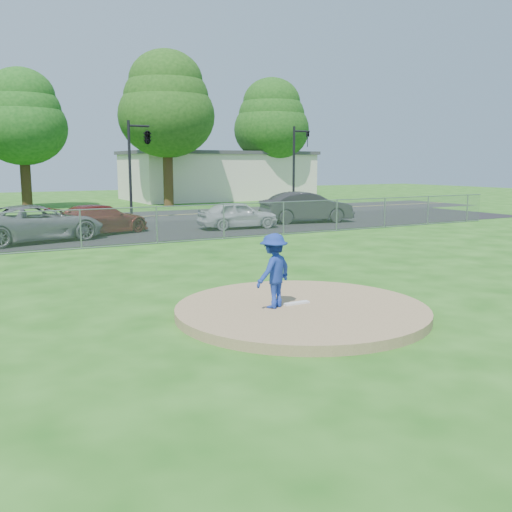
{
  "coord_description": "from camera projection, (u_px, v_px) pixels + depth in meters",
  "views": [
    {
      "loc": [
        -6.62,
        -9.87,
        3.21
      ],
      "look_at": [
        0.0,
        2.0,
        1.0
      ],
      "focal_mm": 40.0,
      "sensor_mm": 36.0,
      "label": 1
    }
  ],
  "objects": [
    {
      "name": "parking_lot",
      "position": [
        104.0,
        233.0,
        26.43
      ],
      "size": [
        50.0,
        8.0,
        0.01
      ],
      "primitive_type": "cube",
      "color": "black",
      "rests_on": "ground"
    },
    {
      "name": "traffic_signal_center",
      "position": [
        146.0,
        139.0,
        32.34
      ],
      "size": [
        1.42,
        2.48,
        5.6
      ],
      "color": "black",
      "rests_on": "ground"
    },
    {
      "name": "street",
      "position": [
        71.0,
        220.0,
        32.89
      ],
      "size": [
        60.0,
        7.0,
        0.01
      ],
      "primitive_type": "cube",
      "color": "#242326",
      "rests_on": "ground"
    },
    {
      "name": "commercial_building",
      "position": [
        217.0,
        175.0,
        52.31
      ],
      "size": [
        16.4,
        9.4,
        4.3
      ],
      "color": "beige",
      "rests_on": "ground"
    },
    {
      "name": "ground",
      "position": [
        150.0,
        252.0,
        20.83
      ],
      "size": [
        120.0,
        120.0,
        0.0
      ],
      "primitive_type": "plane",
      "color": "#1B5512",
      "rests_on": "ground"
    },
    {
      "name": "pitchers_mound",
      "position": [
        301.0,
        311.0,
        12.19
      ],
      "size": [
        5.4,
        5.4,
        0.2
      ],
      "primitive_type": "cylinder",
      "color": "#91754F",
      "rests_on": "ground"
    },
    {
      "name": "parked_car_gray",
      "position": [
        36.0,
        223.0,
        23.6
      ],
      "size": [
        5.92,
        3.75,
        1.52
      ],
      "primitive_type": "imported",
      "rotation": [
        0.0,
        0.0,
        1.81
      ],
      "color": "slate",
      "rests_on": "parking_lot"
    },
    {
      "name": "parked_car_charcoal",
      "position": [
        306.0,
        207.0,
        31.31
      ],
      "size": [
        5.28,
        2.66,
        1.66
      ],
      "primitive_type": "imported",
      "rotation": [
        0.0,
        0.0,
        1.38
      ],
      "color": "#29292C",
      "rests_on": "parking_lot"
    },
    {
      "name": "parked_car_darkred",
      "position": [
        101.0,
        219.0,
        26.02
      ],
      "size": [
        5.06,
        3.54,
        1.36
      ],
      "primitive_type": "imported",
      "rotation": [
        0.0,
        0.0,
        1.96
      ],
      "color": "maroon",
      "rests_on": "parking_lot"
    },
    {
      "name": "tree_far_right",
      "position": [
        272.0,
        120.0,
        50.86
      ],
      "size": [
        6.72,
        6.72,
        10.74
      ],
      "color": "#371F14",
      "rests_on": "ground"
    },
    {
      "name": "tree_right",
      "position": [
        166.0,
        104.0,
        42.89
      ],
      "size": [
        7.28,
        7.28,
        11.63
      ],
      "color": "#3A2615",
      "rests_on": "ground"
    },
    {
      "name": "traffic_signal_right",
      "position": [
        297.0,
        161.0,
        37.48
      ],
      "size": [
        1.28,
        0.2,
        5.6
      ],
      "color": "black",
      "rests_on": "ground"
    },
    {
      "name": "tree_center",
      "position": [
        22.0,
        117.0,
        40.0
      ],
      "size": [
        6.16,
        6.16,
        9.84
      ],
      "color": "#322212",
      "rests_on": "ground"
    },
    {
      "name": "chain_link_fence",
      "position": [
        132.0,
        227.0,
        22.43
      ],
      "size": [
        40.0,
        0.06,
        1.5
      ],
      "primitive_type": "cube",
      "color": "gray",
      "rests_on": "ground"
    },
    {
      "name": "pitching_rubber",
      "position": [
        296.0,
        303.0,
        12.34
      ],
      "size": [
        0.6,
        0.15,
        0.04
      ],
      "primitive_type": "cube",
      "color": "white",
      "rests_on": "pitchers_mound"
    },
    {
      "name": "pitcher",
      "position": [
        274.0,
        271.0,
        11.95
      ],
      "size": [
        1.17,
        0.94,
        1.57
      ],
      "primitive_type": "imported",
      "rotation": [
        0.0,
        0.0,
        3.55
      ],
      "color": "navy",
      "rests_on": "pitchers_mound"
    },
    {
      "name": "parked_car_pearl",
      "position": [
        238.0,
        215.0,
        28.4
      ],
      "size": [
        4.12,
        1.95,
        1.36
      ],
      "primitive_type": "imported",
      "rotation": [
        0.0,
        0.0,
        1.48
      ],
      "color": "silver",
      "rests_on": "parking_lot"
    }
  ]
}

